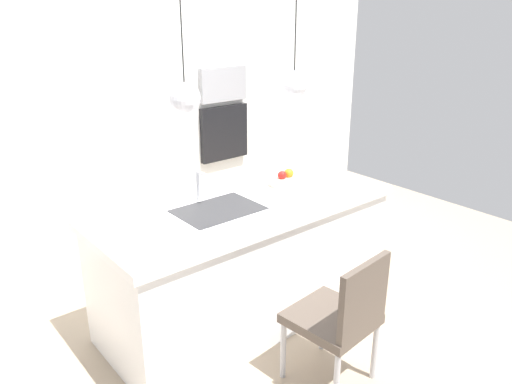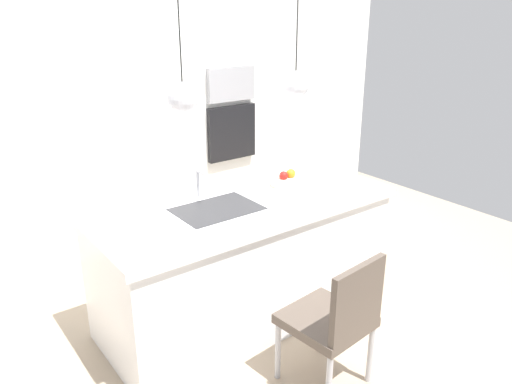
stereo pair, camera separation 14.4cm
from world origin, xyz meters
name	(u,v)px [view 1 (the left image)]	position (x,y,z in m)	size (l,w,h in m)	color
floor	(246,313)	(0.00, 0.00, 0.00)	(6.60, 6.60, 0.00)	tan
back_wall	(132,111)	(0.00, 1.65, 1.30)	(6.00, 0.10, 2.60)	white
kitchen_island	(245,260)	(0.00, 0.00, 0.46)	(2.15, 0.91, 0.91)	white
sink_basin	(218,210)	(-0.23, 0.00, 0.91)	(0.56, 0.40, 0.02)	#2D2D30
faucet	(200,182)	(-0.23, 0.21, 1.06)	(0.02, 0.17, 0.22)	silver
fruit_bowl	(287,180)	(0.47, 0.08, 0.95)	(0.29, 0.29, 0.12)	beige
microwave	(223,84)	(0.97, 1.58, 1.46)	(0.54, 0.08, 0.34)	#9E9EA3
oven	(224,133)	(0.97, 1.58, 0.96)	(0.56, 0.08, 0.56)	black
chair_near	(341,315)	(-0.02, -0.94, 0.49)	(0.50, 0.51, 0.89)	brown
pendant_light_left	(185,98)	(-0.44, 0.00, 1.69)	(0.19, 0.19, 0.79)	silver
pendant_light_right	(294,84)	(0.44, 0.00, 1.69)	(0.19, 0.19, 0.79)	silver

